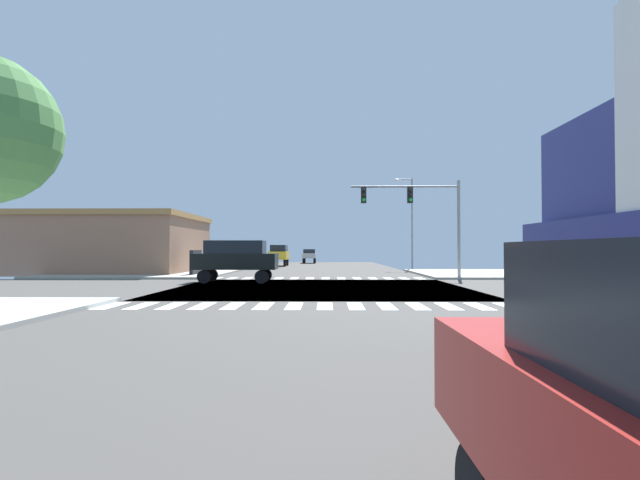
{
  "coord_description": "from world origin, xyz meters",
  "views": [
    {
      "loc": [
        0.3,
        -22.45,
        1.84
      ],
      "look_at": [
        -0.09,
        5.54,
        2.42
      ],
      "focal_mm": 26.1,
      "sensor_mm": 36.0,
      "label": 1
    }
  ],
  "objects_px": {
    "street_lamp": "(410,215)",
    "sedan_crossing_1": "(309,255)",
    "traffic_signal_mast": "(416,206)",
    "suv_farside_2": "(279,253)",
    "suv_nearside_1": "(236,257)",
    "bank_building": "(101,244)"
  },
  "relations": [
    {
      "from": "suv_farside_2",
      "to": "sedan_crossing_1",
      "type": "relative_size",
      "value": 1.07
    },
    {
      "from": "traffic_signal_mast",
      "to": "suv_farside_2",
      "type": "height_order",
      "value": "traffic_signal_mast"
    },
    {
      "from": "suv_nearside_1",
      "to": "sedan_crossing_1",
      "type": "height_order",
      "value": "suv_nearside_1"
    },
    {
      "from": "traffic_signal_mast",
      "to": "sedan_crossing_1",
      "type": "bearing_deg",
      "value": 103.62
    },
    {
      "from": "street_lamp",
      "to": "suv_farside_2",
      "type": "height_order",
      "value": "street_lamp"
    },
    {
      "from": "bank_building",
      "to": "sedan_crossing_1",
      "type": "height_order",
      "value": "bank_building"
    },
    {
      "from": "traffic_signal_mast",
      "to": "suv_farside_2",
      "type": "xyz_separation_m",
      "value": [
        -11.01,
        22.32,
        -3.25
      ]
    },
    {
      "from": "street_lamp",
      "to": "bank_building",
      "type": "bearing_deg",
      "value": -165.44
    },
    {
      "from": "suv_nearside_1",
      "to": "suv_farside_2",
      "type": "height_order",
      "value": "same"
    },
    {
      "from": "suv_nearside_1",
      "to": "street_lamp",
      "type": "bearing_deg",
      "value": 143.49
    },
    {
      "from": "street_lamp",
      "to": "bank_building",
      "type": "height_order",
      "value": "street_lamp"
    },
    {
      "from": "suv_farside_2",
      "to": "sedan_crossing_1",
      "type": "bearing_deg",
      "value": -105.62
    },
    {
      "from": "traffic_signal_mast",
      "to": "suv_nearside_1",
      "type": "height_order",
      "value": "traffic_signal_mast"
    },
    {
      "from": "suv_nearside_1",
      "to": "suv_farside_2",
      "type": "relative_size",
      "value": 1.0
    },
    {
      "from": "suv_farside_2",
      "to": "traffic_signal_mast",
      "type": "bearing_deg",
      "value": 116.25
    },
    {
      "from": "bank_building",
      "to": "suv_farside_2",
      "type": "height_order",
      "value": "bank_building"
    },
    {
      "from": "bank_building",
      "to": "suv_farside_2",
      "type": "distance_m",
      "value": 19.91
    },
    {
      "from": "suv_farside_2",
      "to": "bank_building",
      "type": "bearing_deg",
      "value": 50.59
    },
    {
      "from": "street_lamp",
      "to": "sedan_crossing_1",
      "type": "height_order",
      "value": "street_lamp"
    },
    {
      "from": "traffic_signal_mast",
      "to": "suv_nearside_1",
      "type": "relative_size",
      "value": 1.52
    },
    {
      "from": "bank_building",
      "to": "suv_farside_2",
      "type": "xyz_separation_m",
      "value": [
        12.63,
        15.37,
        -0.92
      ]
    },
    {
      "from": "street_lamp",
      "to": "sedan_crossing_1",
      "type": "xyz_separation_m",
      "value": [
        -10.05,
        19.43,
        -3.93
      ]
    }
  ]
}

